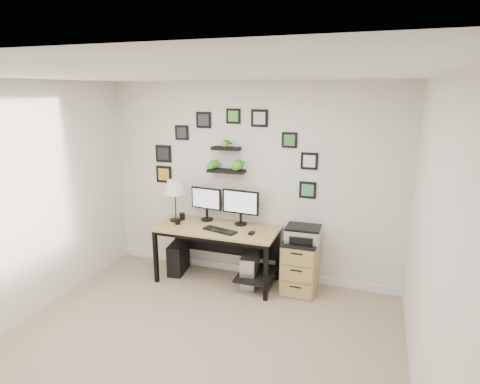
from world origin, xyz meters
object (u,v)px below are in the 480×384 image
at_px(monitor_right, 241,204).
at_px(mug, 178,221).
at_px(table_lamp, 175,188).
at_px(desk, 221,236).
at_px(printer, 303,234).
at_px(pc_tower_black, 178,257).
at_px(monitor_left, 206,201).
at_px(file_cabinet, 300,266).
at_px(pc_tower_grey, 250,270).

height_order(monitor_right, mug, monitor_right).
distance_m(monitor_right, table_lamp, 0.92).
bearing_deg(mug, desk, 7.93).
relative_size(monitor_right, printer, 1.20).
xyz_separation_m(desk, pc_tower_black, (-0.65, 0.03, -0.41)).
relative_size(monitor_left, file_cabinet, 0.68).
relative_size(table_lamp, printer, 1.33).
xyz_separation_m(monitor_left, printer, (1.36, -0.15, -0.25)).
height_order(desk, pc_tower_black, desk).
relative_size(monitor_left, table_lamp, 0.81).
distance_m(monitor_right, mug, 0.87).
distance_m(pc_tower_grey, file_cabinet, 0.66).
bearing_deg(file_cabinet, table_lamp, -179.85).
bearing_deg(mug, monitor_right, 17.29).
xyz_separation_m(mug, pc_tower_grey, (0.99, 0.07, -0.58)).
bearing_deg(monitor_left, pc_tower_black, -155.76).
height_order(monitor_right, table_lamp, table_lamp).
relative_size(pc_tower_black, printer, 1.01).
bearing_deg(pc_tower_grey, file_cabinet, 6.14).
bearing_deg(table_lamp, mug, -54.31).
bearing_deg(monitor_left, printer, -6.20).
bearing_deg(monitor_left, mug, -136.79).
distance_m(table_lamp, printer, 1.81).
xyz_separation_m(monitor_left, table_lamp, (-0.40, -0.15, 0.19)).
height_order(pc_tower_black, printer, printer).
distance_m(desk, printer, 1.09).
xyz_separation_m(desk, printer, (1.08, 0.05, 0.14)).
height_order(monitor_left, mug, monitor_left).
xyz_separation_m(pc_tower_black, file_cabinet, (1.71, 0.03, 0.12)).
height_order(monitor_right, pc_tower_black, monitor_right).
bearing_deg(printer, pc_tower_grey, -174.52).
height_order(file_cabinet, printer, printer).
bearing_deg(pc_tower_black, pc_tower_grey, -10.35).
distance_m(monitor_left, monitor_right, 0.50).
bearing_deg(desk, table_lamp, 175.47).
bearing_deg(monitor_left, table_lamp, -159.65).
bearing_deg(table_lamp, desk, -4.53).
xyz_separation_m(table_lamp, pc_tower_grey, (1.09, -0.06, -0.99)).
bearing_deg(pc_tower_black, mug, -65.17).
bearing_deg(printer, table_lamp, 179.98).
height_order(pc_tower_black, file_cabinet, file_cabinet).
height_order(table_lamp, mug, table_lamp).
bearing_deg(monitor_right, mug, -162.71).
bearing_deg(pc_tower_grey, mug, -175.97).
height_order(desk, monitor_left, monitor_left).
bearing_deg(monitor_right, desk, -142.63).
relative_size(pc_tower_black, file_cabinet, 0.64).
height_order(table_lamp, pc_tower_grey, table_lamp).
xyz_separation_m(monitor_left, pc_tower_grey, (0.69, -0.21, -0.80)).
bearing_deg(printer, monitor_left, 173.80).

